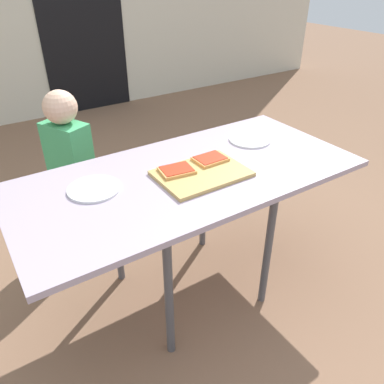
# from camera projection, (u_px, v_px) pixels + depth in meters

# --- Properties ---
(ground_plane) EXTENTS (16.00, 16.00, 0.00)m
(ground_plane) POSITION_uv_depth(u_px,v_px,m) (189.00, 288.00, 1.99)
(ground_plane) COLOR brown
(house_door) EXTENTS (0.90, 0.02, 2.00)m
(house_door) POSITION_uv_depth(u_px,v_px,m) (81.00, 13.00, 3.87)
(house_door) COLOR black
(house_door) RESTS_ON ground
(dining_table) EXTENTS (1.51, 0.71, 0.69)m
(dining_table) POSITION_uv_depth(u_px,v_px,m) (189.00, 183.00, 1.66)
(dining_table) COLOR #A596AA
(dining_table) RESTS_ON ground
(cutting_board) EXTENTS (0.38, 0.27, 0.02)m
(cutting_board) POSITION_uv_depth(u_px,v_px,m) (202.00, 173.00, 1.61)
(cutting_board) COLOR tan
(cutting_board) RESTS_ON dining_table
(pizza_slice_far_right) EXTENTS (0.14, 0.11, 0.02)m
(pizza_slice_far_right) POSITION_uv_depth(u_px,v_px,m) (210.00, 159.00, 1.69)
(pizza_slice_far_right) COLOR #E49D53
(pizza_slice_far_right) RESTS_ON cutting_board
(pizza_slice_far_left) EXTENTS (0.15, 0.13, 0.02)m
(pizza_slice_far_left) POSITION_uv_depth(u_px,v_px,m) (177.00, 170.00, 1.60)
(pizza_slice_far_left) COLOR #E49D53
(pizza_slice_far_left) RESTS_ON cutting_board
(plate_white_right) EXTENTS (0.21, 0.21, 0.01)m
(plate_white_right) POSITION_uv_depth(u_px,v_px,m) (250.00, 139.00, 1.92)
(plate_white_right) COLOR white
(plate_white_right) RESTS_ON dining_table
(plate_white_left) EXTENTS (0.21, 0.21, 0.01)m
(plate_white_left) POSITION_uv_depth(u_px,v_px,m) (94.00, 189.00, 1.51)
(plate_white_left) COLOR white
(plate_white_left) RESTS_ON dining_table
(child_left) EXTENTS (0.23, 0.28, 0.93)m
(child_left) POSITION_uv_depth(u_px,v_px,m) (71.00, 162.00, 2.06)
(child_left) COLOR #2C4E44
(child_left) RESTS_ON ground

